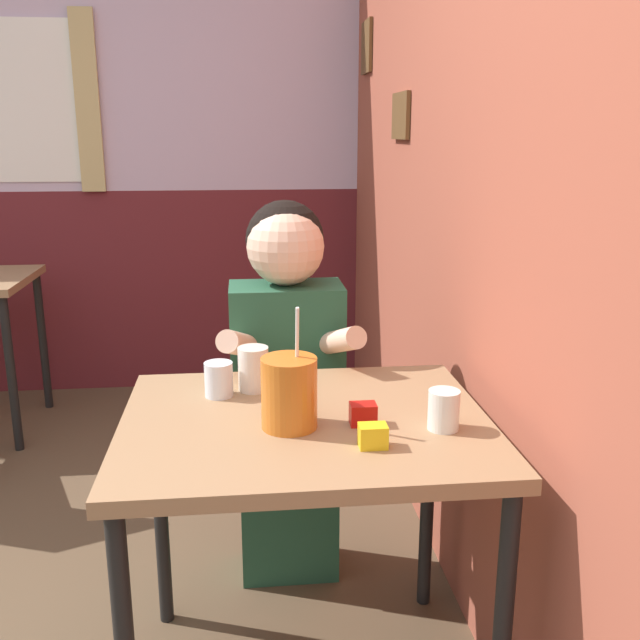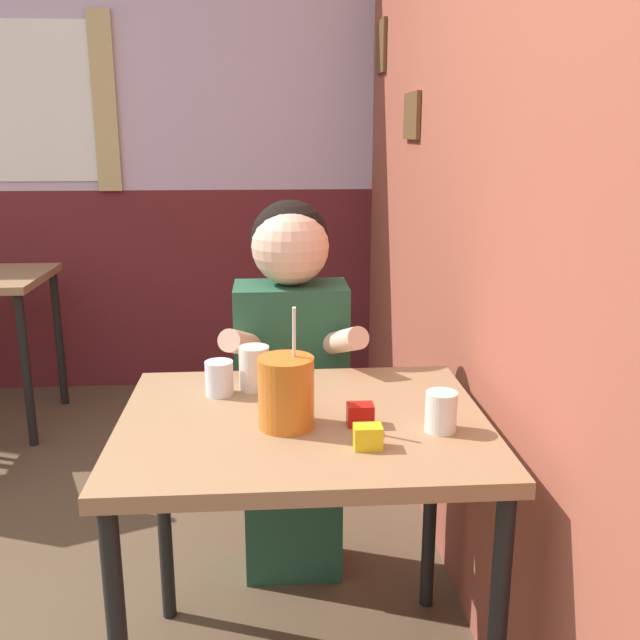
# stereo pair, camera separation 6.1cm
# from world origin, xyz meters

# --- Properties ---
(brick_wall_right) EXTENTS (0.08, 4.64, 2.70)m
(brick_wall_right) POSITION_xyz_m (1.38, 1.32, 1.35)
(brick_wall_right) COLOR #9E4C38
(brick_wall_right) RESTS_ON ground_plane
(back_wall) EXTENTS (5.69, 0.09, 2.70)m
(back_wall) POSITION_xyz_m (-0.01, 2.67, 1.36)
(back_wall) COLOR silver
(back_wall) RESTS_ON ground_plane
(main_table) EXTENTS (0.86, 0.70, 0.75)m
(main_table) POSITION_xyz_m (0.85, 0.28, 0.67)
(main_table) COLOR #93704C
(main_table) RESTS_ON ground_plane
(person_seated) EXTENTS (0.42, 0.42, 1.21)m
(person_seated) POSITION_xyz_m (0.84, 0.81, 0.67)
(person_seated) COLOR #235138
(person_seated) RESTS_ON ground_plane
(cocktail_pitcher) EXTENTS (0.13, 0.13, 0.28)m
(cocktail_pitcher) POSITION_xyz_m (0.81, 0.23, 0.83)
(cocktail_pitcher) COLOR #C6661E
(cocktail_pitcher) RESTS_ON main_table
(glass_near_pitcher) EXTENTS (0.07, 0.07, 0.09)m
(glass_near_pitcher) POSITION_xyz_m (0.65, 0.44, 0.80)
(glass_near_pitcher) COLOR silver
(glass_near_pitcher) RESTS_ON main_table
(glass_center) EXTENTS (0.07, 0.07, 0.09)m
(glass_center) POSITION_xyz_m (1.16, 0.18, 0.80)
(glass_center) COLOR silver
(glass_center) RESTS_ON main_table
(glass_far_side) EXTENTS (0.08, 0.08, 0.11)m
(glass_far_side) POSITION_xyz_m (0.74, 0.48, 0.81)
(glass_far_side) COLOR silver
(glass_far_side) RESTS_ON main_table
(condiment_ketchup) EXTENTS (0.06, 0.04, 0.05)m
(condiment_ketchup) POSITION_xyz_m (0.98, 0.23, 0.78)
(condiment_ketchup) COLOR #B7140F
(condiment_ketchup) RESTS_ON main_table
(condiment_mustard) EXTENTS (0.06, 0.04, 0.05)m
(condiment_mustard) POSITION_xyz_m (0.98, 0.10, 0.78)
(condiment_mustard) COLOR yellow
(condiment_mustard) RESTS_ON main_table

